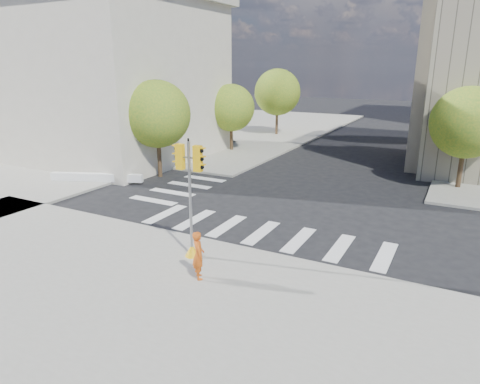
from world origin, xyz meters
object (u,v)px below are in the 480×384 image
Objects in this scene: photographer at (198,255)px; planter_wall at (97,177)px; lamp_near at (478,108)px; lamp_far at (477,95)px; traffic_signal at (191,208)px.

photographer reaches higher than planter_wall.
lamp_near is 4.69× the size of photographer.
photographer is (-8.10, -35.14, -3.57)m from lamp_far.
traffic_signal is at bearing -1.73° from photographer.
lamp_far is 35.11m from traffic_signal.
lamp_far reaches higher than traffic_signal.
lamp_far reaches higher than planter_wall.
planter_wall is (-21.00, -13.28, -4.18)m from lamp_near.
lamp_far is 1.76× the size of traffic_signal.
lamp_near reaches higher than planter_wall.
lamp_far is at bearing 30.36° from planter_wall.
photographer is 0.29× the size of planter_wall.
photographer is (-8.10, -21.14, -3.57)m from lamp_near.
planter_wall is (-21.00, -27.28, -4.18)m from lamp_far.
traffic_signal is 13.47m from planter_wall.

